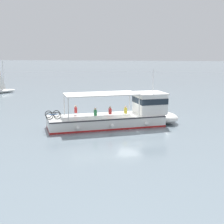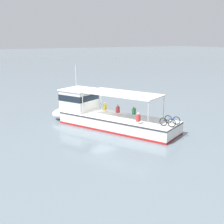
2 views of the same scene
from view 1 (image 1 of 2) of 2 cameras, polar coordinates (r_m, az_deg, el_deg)
name	(u,v)px [view 1 (image 1 of 2)]	position (r m, az deg, el deg)	size (l,w,h in m)	color
ground_plane	(132,127)	(30.37, 3.50, -2.66)	(400.00, 400.00, 0.00)	slate
ferry_main	(122,115)	(30.56, 1.83, -0.61)	(8.25, 12.80, 5.32)	white
sailboat_horizon_west	(2,90)	(57.76, -18.91, 3.77)	(4.78, 3.82, 5.40)	white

